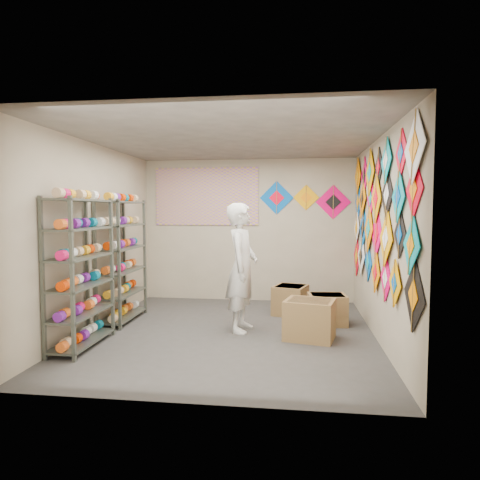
# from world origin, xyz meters

# --- Properties ---
(ground) EXTENTS (4.50, 4.50, 0.00)m
(ground) POSITION_xyz_m (0.00, 0.00, 0.00)
(ground) COLOR #35322E
(room_walls) EXTENTS (4.50, 4.50, 4.50)m
(room_walls) POSITION_xyz_m (0.00, 0.00, 1.64)
(room_walls) COLOR tan
(room_walls) RESTS_ON ground
(shelf_rack_front) EXTENTS (0.40, 1.10, 1.90)m
(shelf_rack_front) POSITION_xyz_m (-1.78, -0.85, 0.95)
(shelf_rack_front) COLOR #4C5147
(shelf_rack_front) RESTS_ON ground
(shelf_rack_back) EXTENTS (0.40, 1.10, 1.90)m
(shelf_rack_back) POSITION_xyz_m (-1.78, 0.45, 0.95)
(shelf_rack_back) COLOR #4C5147
(shelf_rack_back) RESTS_ON ground
(string_spools) EXTENTS (0.12, 2.36, 0.12)m
(string_spools) POSITION_xyz_m (-1.78, -0.20, 1.05)
(string_spools) COLOR #F61260
(string_spools) RESTS_ON ground
(kite_wall_display) EXTENTS (0.06, 4.36, 2.09)m
(kite_wall_display) POSITION_xyz_m (1.98, 0.08, 1.64)
(kite_wall_display) COLOR black
(kite_wall_display) RESTS_ON room_walls
(back_wall_kites) EXTENTS (1.69, 0.02, 0.72)m
(back_wall_kites) POSITION_xyz_m (1.08, 2.24, 1.94)
(back_wall_kites) COLOR #0053B7
(back_wall_kites) RESTS_ON room_walls
(poster) EXTENTS (2.00, 0.01, 1.10)m
(poster) POSITION_xyz_m (-0.80, 2.23, 2.00)
(poster) COLOR purple
(poster) RESTS_ON room_walls
(shopkeeper) EXTENTS (0.76, 0.58, 1.84)m
(shopkeeper) POSITION_xyz_m (0.15, 0.14, 0.92)
(shopkeeper) COLOR silver
(shopkeeper) RESTS_ON ground
(carton_a) EXTENTS (0.74, 0.66, 0.53)m
(carton_a) POSITION_xyz_m (1.10, -0.14, 0.27)
(carton_a) COLOR olive
(carton_a) RESTS_ON ground
(carton_b) EXTENTS (0.60, 0.51, 0.46)m
(carton_b) POSITION_xyz_m (1.39, 0.64, 0.23)
(carton_b) COLOR olive
(carton_b) RESTS_ON ground
(carton_c) EXTENTS (0.64, 0.67, 0.48)m
(carton_c) POSITION_xyz_m (0.83, 1.21, 0.24)
(carton_c) COLOR olive
(carton_c) RESTS_ON ground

